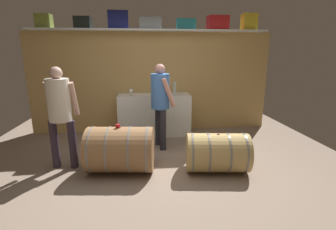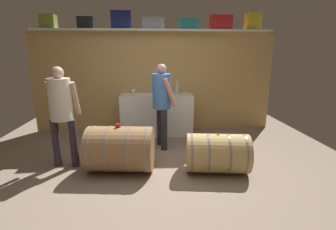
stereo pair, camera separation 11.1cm
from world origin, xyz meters
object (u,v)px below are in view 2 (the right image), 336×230
toolcase_navy (121,20)px  wine_barrel_far (217,153)px  tasting_cup (118,125)px  toolcase_black (86,23)px  toolcase_olive (48,22)px  visitor_tasting (162,98)px  toolcase_yellow (253,22)px  toolcase_grey (153,24)px  toolcase_teal (189,24)px  wine_bottle_clear (177,89)px  wine_glass (134,91)px  winemaker_pouring (61,107)px  toolcase_red (221,23)px  wine_barrel_near (121,149)px  work_cabinet (157,114)px

toolcase_navy → wine_barrel_far: 3.21m
tasting_cup → toolcase_black: bearing=112.4°
toolcase_olive → visitor_tasting: (2.15, -0.95, -1.35)m
toolcase_black → toolcase_yellow: (3.36, 0.00, 0.05)m
toolcase_black → tasting_cup: (0.75, -1.83, -1.57)m
toolcase_grey → tasting_cup: size_ratio=7.08×
toolcase_teal → tasting_cup: (-1.28, -1.83, -1.56)m
toolcase_olive → wine_bottle_clear: bearing=-5.8°
toolcase_olive → wine_glass: 2.11m
wine_glass → wine_bottle_clear: bearing=-2.6°
toolcase_navy → winemaker_pouring: bearing=-117.8°
toolcase_olive → toolcase_red: bearing=1.4°
toolcase_black → toolcase_navy: size_ratio=0.80×
toolcase_black → toolcase_teal: 2.03m
wine_barrel_near → visitor_tasting: visitor_tasting is taller
tasting_cup → toolcase_teal: bearing=55.1°
wine_glass → wine_barrel_near: 1.68m
wine_glass → visitor_tasting: visitor_tasting is taller
toolcase_teal → toolcase_grey: bearing=-176.9°
wine_glass → winemaker_pouring: bearing=-125.9°
toolcase_olive → toolcase_teal: size_ratio=0.74×
work_cabinet → winemaker_pouring: bearing=-135.0°
toolcase_navy → toolcase_teal: bearing=-2.6°
wine_barrel_near → toolcase_olive: bearing=135.6°
toolcase_black → toolcase_grey: size_ratio=0.73×
toolcase_navy → toolcase_teal: 1.35m
wine_barrel_near → wine_bottle_clear: bearing=63.1°
toolcase_navy → toolcase_yellow: (2.68, 0.00, -0.01)m
visitor_tasting → winemaker_pouring: bearing=-80.4°
wine_barrel_far → tasting_cup: size_ratio=15.76×
toolcase_yellow → visitor_tasting: size_ratio=0.22×
toolcase_red → wine_barrel_near: size_ratio=0.42×
toolcase_grey → wine_barrel_near: bearing=-107.2°
visitor_tasting → toolcase_grey: bearing=173.4°
work_cabinet → wine_barrel_far: (0.82, -1.80, -0.14)m
toolcase_grey → toolcase_yellow: size_ratio=1.29×
toolcase_navy → toolcase_grey: bearing=-2.6°
toolcase_grey → wine_glass: size_ratio=3.12×
toolcase_olive → wine_barrel_far: (2.90, -1.98, -1.99)m
toolcase_red → wine_barrel_far: size_ratio=0.44×
toolcase_red → tasting_cup: size_ratio=6.96×
toolcase_navy → winemaker_pouring: (-0.76, -1.61, -1.39)m
wine_barrel_near → tasting_cup: bearing=-173.8°
wine_barrel_far → tasting_cup: bearing=-178.8°
toolcase_grey → wine_barrel_near: toolcase_grey is taller
toolcase_olive → tasting_cup: (1.48, -1.83, -1.58)m
toolcase_teal → toolcase_olive: bearing=-176.9°
toolcase_teal → toolcase_red: size_ratio=0.91×
toolcase_yellow → wine_barrel_near: toolcase_yellow is taller
toolcase_red → winemaker_pouring: size_ratio=0.28×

